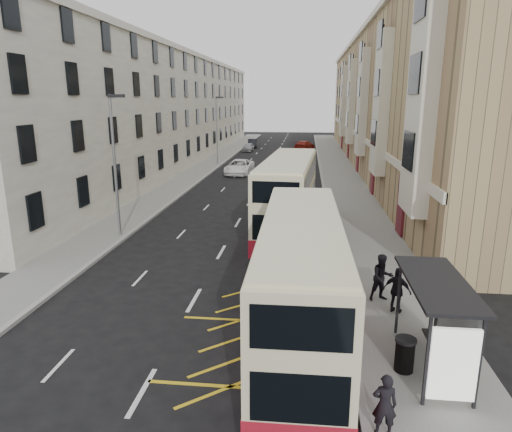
# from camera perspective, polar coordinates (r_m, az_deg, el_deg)

# --- Properties ---
(ground) EXTENTS (200.00, 200.00, 0.00)m
(ground) POSITION_cam_1_polar(r_m,az_deg,el_deg) (15.52, -11.43, -16.47)
(ground) COLOR black
(ground) RESTS_ON ground
(pavement_right) EXTENTS (4.00, 120.00, 0.15)m
(pavement_right) POSITION_cam_1_polar(r_m,az_deg,el_deg) (43.49, 11.02, 3.82)
(pavement_right) COLOR slate
(pavement_right) RESTS_ON ground
(pavement_left) EXTENTS (3.00, 120.00, 0.15)m
(pavement_left) POSITION_cam_1_polar(r_m,az_deg,el_deg) (44.94, -9.13, 4.24)
(pavement_left) COLOR slate
(pavement_left) RESTS_ON ground
(kerb_right) EXTENTS (0.25, 120.00, 0.15)m
(kerb_right) POSITION_cam_1_polar(r_m,az_deg,el_deg) (43.37, 8.39, 3.91)
(kerb_right) COLOR gray
(kerb_right) RESTS_ON ground
(kerb_left) EXTENTS (0.25, 120.00, 0.15)m
(kerb_left) POSITION_cam_1_polar(r_m,az_deg,el_deg) (44.56, -7.26, 4.23)
(kerb_left) COLOR gray
(kerb_left) RESTS_ON ground
(road_markings) EXTENTS (10.00, 110.00, 0.01)m
(road_markings) POSITION_cam_1_polar(r_m,az_deg,el_deg) (58.33, 1.97, 6.67)
(road_markings) COLOR silver
(road_markings) RESTS_ON ground
(terrace_right) EXTENTS (10.75, 79.00, 15.25)m
(terrace_right) POSITION_cam_1_polar(r_m,az_deg,el_deg) (58.95, 17.07, 13.47)
(terrace_right) COLOR tan
(terrace_right) RESTS_ON ground
(terrace_left) EXTENTS (9.18, 79.00, 13.25)m
(terrace_left) POSITION_cam_1_polar(r_m,az_deg,el_deg) (60.81, -10.99, 12.90)
(terrace_left) COLOR silver
(terrace_left) RESTS_ON ground
(bus_shelter) EXTENTS (1.65, 4.25, 2.70)m
(bus_shelter) POSITION_cam_1_polar(r_m,az_deg,el_deg) (14.10, 22.50, -10.86)
(bus_shelter) COLOR black
(bus_shelter) RESTS_ON pavement_right
(guard_railing) EXTENTS (0.06, 6.56, 1.01)m
(guard_railing) POSITION_cam_1_polar(r_m,az_deg,el_deg) (19.77, 11.44, -6.72)
(guard_railing) COLOR red
(guard_railing) RESTS_ON pavement_right
(street_lamp_near) EXTENTS (0.93, 0.18, 8.00)m
(street_lamp_near) POSITION_cam_1_polar(r_m,az_deg,el_deg) (27.06, -17.20, 6.88)
(street_lamp_near) COLOR gray
(street_lamp_near) RESTS_ON pavement_left
(street_lamp_far) EXTENTS (0.93, 0.18, 8.00)m
(street_lamp_far) POSITION_cam_1_polar(r_m,az_deg,el_deg) (55.76, -4.87, 11.05)
(street_lamp_far) COLOR gray
(street_lamp_far) RESTS_ON pavement_left
(double_decker_front) EXTENTS (2.61, 10.82, 4.30)m
(double_decker_front) POSITION_cam_1_polar(r_m,az_deg,el_deg) (14.80, 5.60, -8.33)
(double_decker_front) COLOR beige
(double_decker_front) RESTS_ON ground
(double_decker_rear) EXTENTS (3.36, 11.60, 4.57)m
(double_decker_rear) POSITION_cam_1_polar(r_m,az_deg,el_deg) (26.98, 4.04, 2.49)
(double_decker_rear) COLOR beige
(double_decker_rear) RESTS_ON ground
(litter_bin) EXTENTS (0.62, 0.62, 1.03)m
(litter_bin) POSITION_cam_1_polar(r_m,az_deg,el_deg) (14.55, 18.09, -16.08)
(litter_bin) COLOR black
(litter_bin) RESTS_ON pavement_right
(pedestrian_near) EXTENTS (0.59, 0.39, 1.59)m
(pedestrian_near) POSITION_cam_1_polar(r_m,az_deg,el_deg) (11.96, 15.77, -21.75)
(pedestrian_near) COLOR black
(pedestrian_near) RESTS_ON pavement_right
(pedestrian_mid) EXTENTS (1.08, 0.94, 1.88)m
(pedestrian_mid) POSITION_cam_1_polar(r_m,az_deg,el_deg) (18.73, 15.49, -7.42)
(pedestrian_mid) COLOR black
(pedestrian_mid) RESTS_ON pavement_right
(pedestrian_far) EXTENTS (1.11, 0.89, 1.76)m
(pedestrian_far) POSITION_cam_1_polar(r_m,az_deg,el_deg) (17.86, 17.26, -8.88)
(pedestrian_far) COLOR black
(pedestrian_far) RESTS_ON pavement_right
(white_van) EXTENTS (2.84, 5.71, 1.55)m
(white_van) POSITION_cam_1_polar(r_m,az_deg,el_deg) (49.33, -2.08, 6.14)
(white_van) COLOR white
(white_van) RESTS_ON ground
(car_silver) EXTENTS (1.64, 3.84, 1.29)m
(car_silver) POSITION_cam_1_polar(r_m,az_deg,el_deg) (71.11, -0.99, 8.60)
(car_silver) COLOR #A5A8AD
(car_silver) RESTS_ON ground
(car_dark) EXTENTS (1.84, 4.38, 1.41)m
(car_dark) POSITION_cam_1_polar(r_m,az_deg,el_deg) (76.77, -0.44, 9.08)
(car_dark) COLOR black
(car_dark) RESTS_ON ground
(car_red) EXTENTS (3.61, 5.53, 1.49)m
(car_red) POSITION_cam_1_polar(r_m,az_deg,el_deg) (73.14, 6.07, 8.76)
(car_red) COLOR #A01F12
(car_red) RESTS_ON ground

